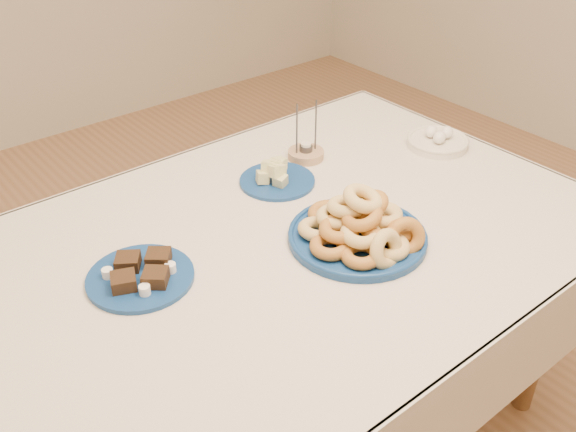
% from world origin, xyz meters
% --- Properties ---
extents(dining_table, '(1.71, 1.11, 0.75)m').
position_xyz_m(dining_table, '(0.00, 0.00, 0.64)').
color(dining_table, brown).
rests_on(dining_table, ground).
extents(donut_platter, '(0.36, 0.36, 0.16)m').
position_xyz_m(donut_platter, '(0.16, -0.13, 0.79)').
color(donut_platter, navy).
rests_on(donut_platter, dining_table).
extents(melon_plate, '(0.27, 0.27, 0.07)m').
position_xyz_m(melon_plate, '(0.18, 0.22, 0.77)').
color(melon_plate, navy).
rests_on(melon_plate, dining_table).
extents(brownie_plate, '(0.31, 0.31, 0.04)m').
position_xyz_m(brownie_plate, '(-0.33, 0.07, 0.76)').
color(brownie_plate, navy).
rests_on(brownie_plate, dining_table).
extents(candle_holder, '(0.13, 0.13, 0.18)m').
position_xyz_m(candle_holder, '(0.34, 0.28, 0.77)').
color(candle_holder, '#A67F5C').
rests_on(candle_holder, dining_table).
extents(egg_bowl, '(0.25, 0.25, 0.06)m').
position_xyz_m(egg_bowl, '(0.71, 0.08, 0.77)').
color(egg_bowl, silver).
rests_on(egg_bowl, dining_table).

